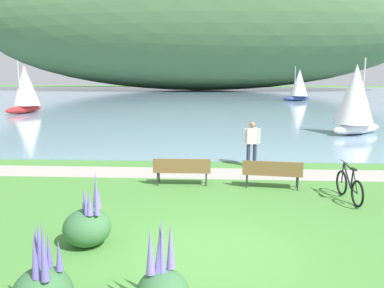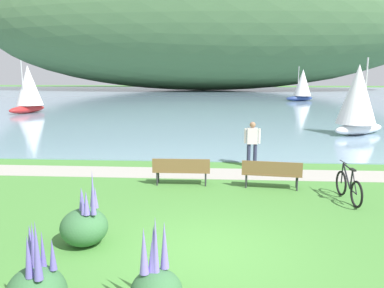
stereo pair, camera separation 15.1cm
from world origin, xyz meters
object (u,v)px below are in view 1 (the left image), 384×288
(bicycle_leaning_near_bench, at_px, (349,187))
(person_at_shoreline, at_px, (252,141))
(park_bench_near_camera, at_px, (182,169))
(park_bench_further_along, at_px, (272,172))
(sailboat_nearest_to_shore, at_px, (299,85))
(sailboat_mid_bay, at_px, (25,89))
(sailboat_toward_hillside, at_px, (355,99))

(bicycle_leaning_near_bench, distance_m, person_at_shoreline, 4.53)
(bicycle_leaning_near_bench, bearing_deg, park_bench_near_camera, 165.50)
(park_bench_further_along, xyz_separation_m, sailboat_nearest_to_shore, (8.65, 37.56, 1.51))
(park_bench_further_along, xyz_separation_m, bicycle_leaning_near_bench, (1.97, -1.04, -0.12))
(park_bench_further_along, xyz_separation_m, sailboat_mid_bay, (-18.12, 21.34, 1.62))
(bicycle_leaning_near_bench, distance_m, sailboat_nearest_to_shore, 39.21)
(sailboat_nearest_to_shore, bearing_deg, bicycle_leaning_near_bench, -99.82)
(park_bench_near_camera, relative_size, sailboat_toward_hillside, 0.42)
(person_at_shoreline, xyz_separation_m, sailboat_mid_bay, (-17.76, 18.54, 1.16))
(park_bench_further_along, bearing_deg, person_at_shoreline, 97.49)
(person_at_shoreline, xyz_separation_m, sailboat_toward_hillside, (6.49, 7.89, 1.08))
(park_bench_further_along, xyz_separation_m, person_at_shoreline, (-0.37, 2.80, 0.46))
(park_bench_near_camera, height_order, person_at_shoreline, person_at_shoreline)
(person_at_shoreline, relative_size, sailboat_nearest_to_shore, 0.40)
(bicycle_leaning_near_bench, bearing_deg, sailboat_mid_bay, 131.92)
(park_bench_near_camera, height_order, park_bench_further_along, same)
(park_bench_near_camera, bearing_deg, sailboat_toward_hillside, 49.70)
(park_bench_further_along, relative_size, sailboat_nearest_to_shore, 0.44)
(bicycle_leaning_near_bench, xyz_separation_m, sailboat_nearest_to_shore, (6.68, 38.60, 1.63))
(park_bench_further_along, height_order, person_at_shoreline, person_at_shoreline)
(park_bench_near_camera, xyz_separation_m, person_at_shoreline, (2.42, 2.61, 0.46))
(person_at_shoreline, bearing_deg, park_bench_further_along, -82.51)
(sailboat_mid_bay, xyz_separation_m, sailboat_toward_hillside, (24.24, -10.65, -0.08))
(bicycle_leaning_near_bench, relative_size, sailboat_mid_bay, 0.40)
(sailboat_nearest_to_shore, xyz_separation_m, sailboat_toward_hillside, (-2.53, -26.87, 0.04))
(bicycle_leaning_near_bench, height_order, person_at_shoreline, person_at_shoreline)
(sailboat_toward_hillside, bearing_deg, sailboat_nearest_to_shore, 84.61)
(park_bench_further_along, bearing_deg, park_bench_near_camera, 176.14)
(park_bench_near_camera, distance_m, sailboat_nearest_to_shore, 39.11)
(sailboat_nearest_to_shore, xyz_separation_m, sailboat_mid_bay, (-26.78, -16.22, 0.12))
(sailboat_mid_bay, bearing_deg, park_bench_further_along, -49.65)
(sailboat_toward_hillside, bearing_deg, park_bench_further_along, -119.78)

